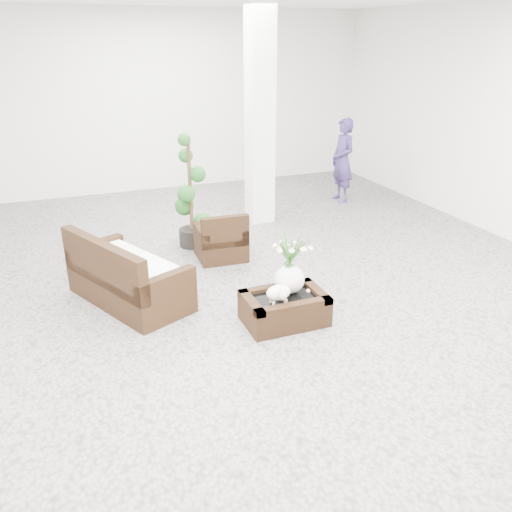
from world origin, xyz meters
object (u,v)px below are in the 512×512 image
object	(u,v)px
topiary	(190,192)
armchair	(221,235)
coffee_table	(284,310)
loveseat	(128,269)

from	to	relation	value
topiary	armchair	bearing A→B (deg)	-67.63
coffee_table	topiary	distance (m)	2.77
armchair	coffee_table	bearing A→B (deg)	95.50
loveseat	topiary	xyz separation A→B (m)	(1.18, 1.51, 0.42)
armchair	loveseat	distance (m)	1.69
coffee_table	loveseat	size ratio (longest dim) A/B	0.56
loveseat	topiary	distance (m)	1.96
armchair	topiary	world-z (taller)	topiary
coffee_table	loveseat	world-z (taller)	loveseat
coffee_table	topiary	size ratio (longest dim) A/B	0.53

